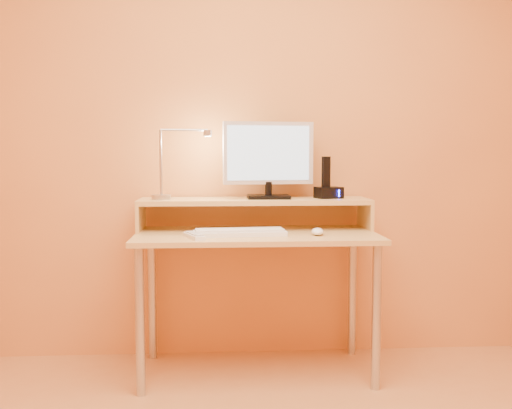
{
  "coord_description": "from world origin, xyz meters",
  "views": [
    {
      "loc": [
        -0.19,
        -1.73,
        1.12
      ],
      "look_at": [
        -0.0,
        1.13,
        0.87
      ],
      "focal_mm": 41.2,
      "sensor_mm": 36.0,
      "label": 1
    }
  ],
  "objects": [
    {
      "name": "lamp_arm",
      "position": [
        -0.36,
        1.3,
        1.24
      ],
      "size": [
        0.24,
        0.01,
        0.01
      ],
      "primitive_type": "cylinder",
      "rotation": [
        0.0,
        1.57,
        0.0
      ],
      "color": "#B1B1B5",
      "rests_on": "lamp_post"
    },
    {
      "name": "desk_leg_fl",
      "position": [
        -0.55,
        0.93,
        0.35
      ],
      "size": [
        0.04,
        0.04,
        0.69
      ],
      "primitive_type": "cylinder",
      "color": "#B1B1B5",
      "rests_on": "floor"
    },
    {
      "name": "lamp_bulb",
      "position": [
        -0.24,
        1.3,
        1.2
      ],
      "size": [
        0.03,
        0.03,
        0.0
      ],
      "primitive_type": "cylinder",
      "color": "#FFEAC6",
      "rests_on": "lamp_head"
    },
    {
      "name": "monitor_back",
      "position": [
        0.07,
        1.36,
        1.12
      ],
      "size": [
        0.43,
        0.07,
        0.28
      ],
      "primitive_type": "cube",
      "rotation": [
        0.0,
        0.0,
        0.13
      ],
      "color": "black",
      "rests_on": "monitor_panel"
    },
    {
      "name": "lamp_post",
      "position": [
        -0.48,
        1.3,
        1.07
      ],
      "size": [
        0.01,
        0.01,
        0.33
      ],
      "primitive_type": "cylinder",
      "color": "#B1B1B5",
      "rests_on": "lamp_base"
    },
    {
      "name": "monitor_panel",
      "position": [
        0.07,
        1.34,
        1.12
      ],
      "size": [
        0.48,
        0.1,
        0.33
      ],
      "primitive_type": "cube",
      "rotation": [
        0.0,
        0.0,
        0.13
      ],
      "color": "silver",
      "rests_on": "monitor_neck"
    },
    {
      "name": "wall_back",
      "position": [
        0.0,
        1.5,
        1.25
      ],
      "size": [
        3.0,
        0.04,
        2.5
      ],
      "primitive_type": "cube",
      "color": "#DF8F44",
      "rests_on": "floor"
    },
    {
      "name": "monitor_screen",
      "position": [
        0.07,
        1.32,
        1.12
      ],
      "size": [
        0.43,
        0.06,
        0.28
      ],
      "primitive_type": "cube",
      "rotation": [
        0.0,
        0.0,
        0.13
      ],
      "color": "#A7D3F9",
      "rests_on": "monitor_panel"
    },
    {
      "name": "shelf_riser_right",
      "position": [
        0.59,
        1.33,
        0.79
      ],
      "size": [
        0.02,
        0.3,
        0.14
      ],
      "primitive_type": "cube",
      "color": "tan",
      "rests_on": "desk_lower"
    },
    {
      "name": "monitor_neck",
      "position": [
        0.07,
        1.33,
        0.93
      ],
      "size": [
        0.04,
        0.04,
        0.07
      ],
      "primitive_type": "cylinder",
      "color": "black",
      "rests_on": "monitor_foot"
    },
    {
      "name": "phone_handset",
      "position": [
        0.38,
        1.33,
        1.02
      ],
      "size": [
        0.05,
        0.04,
        0.16
      ],
      "primitive_type": "cube",
      "rotation": [
        0.0,
        0.0,
        0.29
      ],
      "color": "black",
      "rests_on": "phone_dock"
    },
    {
      "name": "shelf_riser_left",
      "position": [
        -0.59,
        1.33,
        0.79
      ],
      "size": [
        0.02,
        0.3,
        0.14
      ],
      "primitive_type": "cube",
      "color": "tan",
      "rests_on": "desk_lower"
    },
    {
      "name": "lamp_head",
      "position": [
        -0.24,
        1.3,
        1.22
      ],
      "size": [
        0.04,
        0.04,
        0.03
      ],
      "primitive_type": "cylinder",
      "color": "#B1B1B5",
      "rests_on": "lamp_arm"
    },
    {
      "name": "desk_leg_br",
      "position": [
        0.55,
        1.43,
        0.35
      ],
      "size": [
        0.04,
        0.04,
        0.69
      ],
      "primitive_type": "cylinder",
      "color": "#B1B1B5",
      "rests_on": "floor"
    },
    {
      "name": "desk_shelf",
      "position": [
        0.0,
        1.33,
        0.87
      ],
      "size": [
        1.2,
        0.3,
        0.02
      ],
      "primitive_type": "cube",
      "color": "tan",
      "rests_on": "desk_lower"
    },
    {
      "name": "remote_control",
      "position": [
        -0.3,
        1.02,
        0.73
      ],
      "size": [
        0.11,
        0.2,
        0.02
      ],
      "primitive_type": "cube",
      "rotation": [
        0.0,
        0.0,
        0.35
      ],
      "color": "white",
      "rests_on": "desk_lower"
    },
    {
      "name": "desk_leg_fr",
      "position": [
        0.55,
        0.93,
        0.35
      ],
      "size": [
        0.04,
        0.04,
        0.69
      ],
      "primitive_type": "cylinder",
      "color": "#B1B1B5",
      "rests_on": "floor"
    },
    {
      "name": "keyboard",
      "position": [
        -0.09,
        1.09,
        0.73
      ],
      "size": [
        0.46,
        0.18,
        0.02
      ],
      "primitive_type": "cube",
      "rotation": [
        0.0,
        0.0,
        0.08
      ],
      "color": "white",
      "rests_on": "desk_lower"
    },
    {
      "name": "desk_leg_bl",
      "position": [
        -0.55,
        1.43,
        0.35
      ],
      "size": [
        0.04,
        0.04,
        0.69
      ],
      "primitive_type": "cylinder",
      "color": "#B1B1B5",
      "rests_on": "floor"
    },
    {
      "name": "lamp_base",
      "position": [
        -0.48,
        1.3,
        0.89
      ],
      "size": [
        0.1,
        0.1,
        0.02
      ],
      "primitive_type": "cylinder",
      "color": "#B1B1B5",
      "rests_on": "desk_shelf"
    },
    {
      "name": "phone_dock",
      "position": [
        0.39,
        1.33,
        0.91
      ],
      "size": [
        0.15,
        0.13,
        0.06
      ],
      "primitive_type": "cube",
      "rotation": [
        0.0,
        0.0,
        0.29
      ],
      "color": "black",
      "rests_on": "desk_shelf"
    },
    {
      "name": "mouse",
      "position": [
        0.29,
        1.07,
        0.74
      ],
      "size": [
        0.07,
        0.11,
        0.04
      ],
      "primitive_type": "ellipsoid",
      "rotation": [
        0.0,
        0.0,
        -0.12
      ],
      "color": "white",
      "rests_on": "desk_lower"
    },
    {
      "name": "phone_led",
      "position": [
        0.44,
        1.28,
        0.91
      ],
      "size": [
        0.01,
        0.0,
        0.04
      ],
      "primitive_type": "cube",
      "color": "#343DFF",
      "rests_on": "phone_dock"
    },
    {
      "name": "monitor_foot",
      "position": [
        0.07,
        1.33,
        0.89
      ],
      "size": [
        0.22,
        0.16,
        0.02
      ],
      "primitive_type": "cube",
      "color": "black",
      "rests_on": "desk_shelf"
    },
    {
      "name": "desk_lower",
      "position": [
        0.0,
        1.18,
        0.71
      ],
      "size": [
        1.2,
        0.6,
        0.02
      ],
      "primitive_type": "cube",
      "color": "tan",
      "rests_on": "floor"
    }
  ]
}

